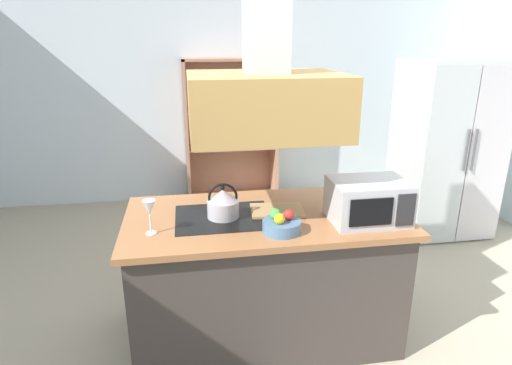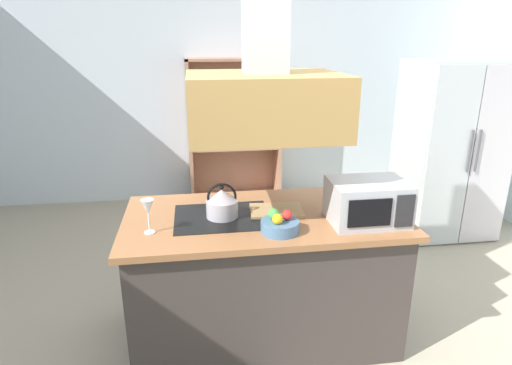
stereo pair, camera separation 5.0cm
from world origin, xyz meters
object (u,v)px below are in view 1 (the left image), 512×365
refrigerator (445,149)px  wine_glass_on_counter (149,209)px  microwave (368,201)px  fruit_bowl (281,224)px  dish_cabinet (231,140)px  kettle (223,203)px  cutting_board (277,210)px

refrigerator → wine_glass_on_counter: size_ratio=8.59×
microwave → fruit_bowl: bearing=-172.8°
dish_cabinet → wine_glass_on_counter: (-0.76, -2.83, 0.28)m
kettle → microwave: 0.90m
microwave → refrigerator: bearing=46.5°
dish_cabinet → kettle: 2.69m
refrigerator → dish_cabinet: refrigerator is taller
kettle → dish_cabinet: bearing=83.0°
dish_cabinet → microwave: bearing=-79.2°
cutting_board → microwave: 0.58m
dish_cabinet → microwave: 2.92m
refrigerator → cutting_board: bearing=-146.0°
kettle → cutting_board: bearing=5.4°
dish_cabinet → cutting_board: dish_cabinet is taller
wine_glass_on_counter → fruit_bowl: size_ratio=0.91×
cutting_board → wine_glass_on_counter: size_ratio=1.65×
dish_cabinet → microwave: size_ratio=3.79×
wine_glass_on_counter → fruit_bowl: (0.75, -0.10, -0.11)m
wine_glass_on_counter → fruit_bowl: 0.76m
wine_glass_on_counter → dish_cabinet: bearing=74.9°
dish_cabinet → kettle: dish_cabinet is taller
refrigerator → cutting_board: refrigerator is taller
refrigerator → dish_cabinet: size_ratio=1.01×
cutting_board → microwave: size_ratio=0.74×
cutting_board → fruit_bowl: fruit_bowl is taller
fruit_bowl → cutting_board: bearing=82.8°
kettle → fruit_bowl: (0.32, -0.27, -0.05)m
fruit_bowl → microwave: bearing=7.2°
cutting_board → fruit_bowl: bearing=-97.2°
refrigerator → cutting_board: (-2.06, -1.39, 0.02)m
refrigerator → dish_cabinet: 2.43m
fruit_bowl → dish_cabinet: bearing=89.7°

